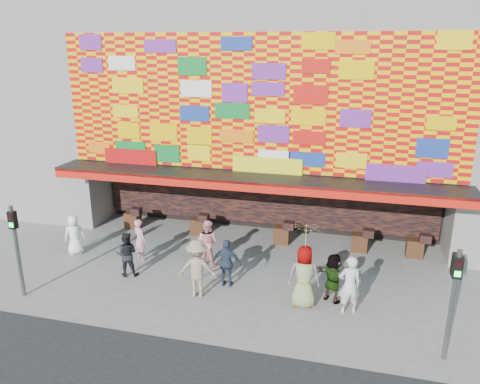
{
  "coord_description": "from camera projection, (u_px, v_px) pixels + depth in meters",
  "views": [
    {
      "loc": [
        3.73,
        -12.48,
        7.59
      ],
      "look_at": [
        -0.04,
        2.0,
        2.85
      ],
      "focal_mm": 35.0,
      "sensor_mm": 36.0,
      "label": 1
    }
  ],
  "objects": [
    {
      "name": "neighbor_left",
      "position": [
        20.0,
        78.0,
        23.4
      ],
      "size": [
        11.0,
        8.0,
        12.0
      ],
      "primitive_type": "cube",
      "color": "gray",
      "rests_on": "ground"
    },
    {
      "name": "ped_b",
      "position": [
        140.0,
        240.0,
        17.04
      ],
      "size": [
        0.69,
        0.61,
        1.58
      ],
      "primitive_type": "imported",
      "rotation": [
        0.0,
        0.0,
        2.62
      ],
      "color": "pink",
      "rests_on": "ground"
    },
    {
      "name": "ground",
      "position": [
        225.0,
        297.0,
        14.7
      ],
      "size": [
        90.0,
        90.0,
        0.0
      ],
      "primitive_type": "plane",
      "color": "slate",
      "rests_on": "ground"
    },
    {
      "name": "ped_e",
      "position": [
        227.0,
        263.0,
        15.16
      ],
      "size": [
        0.96,
        0.4,
        1.63
      ],
      "primitive_type": "imported",
      "rotation": [
        0.0,
        0.0,
        3.15
      ],
      "color": "#303C55",
      "rests_on": "ground"
    },
    {
      "name": "signal_left",
      "position": [
        16.0,
        241.0,
        14.25
      ],
      "size": [
        0.22,
        0.2,
        3.0
      ],
      "color": "#59595B",
      "rests_on": "ground"
    },
    {
      "name": "ped_c",
      "position": [
        126.0,
        254.0,
        15.88
      ],
      "size": [
        0.89,
        0.78,
        1.56
      ],
      "primitive_type": "imported",
      "rotation": [
        0.0,
        0.0,
        3.42
      ],
      "color": "black",
      "rests_on": "ground"
    },
    {
      "name": "ped_h",
      "position": [
        350.0,
        285.0,
        13.6
      ],
      "size": [
        0.76,
        0.62,
        1.81
      ],
      "primitive_type": "imported",
      "rotation": [
        0.0,
        0.0,
        3.46
      ],
      "color": "silver",
      "rests_on": "ground"
    },
    {
      "name": "ped_f",
      "position": [
        333.0,
        278.0,
        14.27
      ],
      "size": [
        1.49,
        1.12,
        1.57
      ],
      "primitive_type": "imported",
      "rotation": [
        0.0,
        0.0,
        2.62
      ],
      "color": "gray",
      "rests_on": "ground"
    },
    {
      "name": "shop_building",
      "position": [
        276.0,
        100.0,
        20.67
      ],
      "size": [
        15.2,
        9.4,
        10.0
      ],
      "color": "gray",
      "rests_on": "ground"
    },
    {
      "name": "ped_i",
      "position": [
        207.0,
        242.0,
        16.68
      ],
      "size": [
        0.94,
        0.8,
        1.68
      ],
      "primitive_type": "imported",
      "rotation": [
        0.0,
        0.0,
        2.92
      ],
      "color": "pink",
      "rests_on": "ground"
    },
    {
      "name": "ped_g",
      "position": [
        304.0,
        277.0,
        13.95
      ],
      "size": [
        1.0,
        0.71,
        1.94
      ],
      "primitive_type": "imported",
      "rotation": [
        0.0,
        0.0,
        3.24
      ],
      "color": "gray",
      "rests_on": "ground"
    },
    {
      "name": "signal_right",
      "position": [
        454.0,
        293.0,
        11.27
      ],
      "size": [
        0.22,
        0.2,
        3.0
      ],
      "color": "#59595B",
      "rests_on": "ground"
    },
    {
      "name": "ped_d",
      "position": [
        197.0,
        268.0,
        14.53
      ],
      "size": [
        1.31,
        0.9,
        1.87
      ],
      "primitive_type": "imported",
      "rotation": [
        0.0,
        0.0,
        3.32
      ],
      "color": "gray",
      "rests_on": "ground"
    },
    {
      "name": "ped_a",
      "position": [
        75.0,
        235.0,
        17.56
      ],
      "size": [
        0.89,
        0.81,
        1.53
      ],
      "primitive_type": "imported",
      "rotation": [
        0.0,
        0.0,
        3.71
      ],
      "color": "white",
      "rests_on": "ground"
    },
    {
      "name": "parasol",
      "position": [
        306.0,
        239.0,
        13.58
      ],
      "size": [
        1.09,
        1.1,
        1.91
      ],
      "color": "beige",
      "rests_on": "ground"
    }
  ]
}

